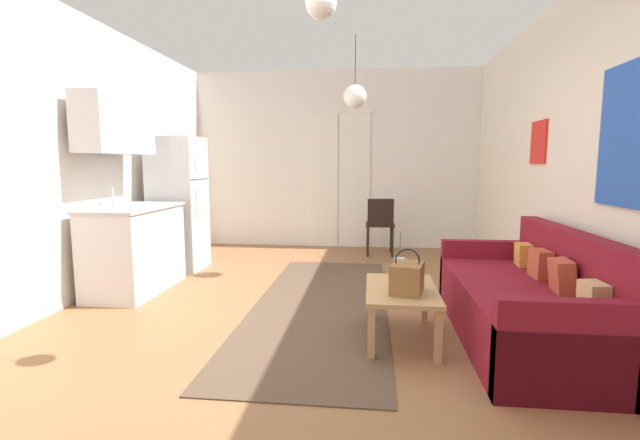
{
  "coord_description": "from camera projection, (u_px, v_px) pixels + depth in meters",
  "views": [
    {
      "loc": [
        0.59,
        -3.52,
        1.36
      ],
      "look_at": [
        0.06,
        1.17,
        0.76
      ],
      "focal_mm": 24.84,
      "sensor_mm": 36.0,
      "label": 1
    }
  ],
  "objects": [
    {
      "name": "bamboo_vase",
      "position": [
        400.0,
        269.0,
        3.64
      ],
      "size": [
        0.09,
        0.09,
        0.4
      ],
      "color": "beige",
      "rests_on": "coffee_table"
    },
    {
      "name": "coffee_table",
      "position": [
        401.0,
        295.0,
        3.43
      ],
      "size": [
        0.54,
        0.87,
        0.41
      ],
      "color": "tan",
      "rests_on": "ground_plane"
    },
    {
      "name": "ground_plane",
      "position": [
        298.0,
        333.0,
        3.71
      ],
      "size": [
        5.16,
        8.02,
        0.1
      ],
      "primitive_type": "cube",
      "color": "#8E603D"
    },
    {
      "name": "couch",
      "position": [
        531.0,
        305.0,
        3.4
      ],
      "size": [
        0.9,
        2.02,
        0.86
      ],
      "color": "maroon",
      "rests_on": "ground_plane"
    },
    {
      "name": "handbag",
      "position": [
        407.0,
        278.0,
        3.27
      ],
      "size": [
        0.28,
        0.33,
        0.33
      ],
      "color": "brown",
      "rests_on": "coffee_table"
    },
    {
      "name": "accent_chair",
      "position": [
        380.0,
        222.0,
        6.56
      ],
      "size": [
        0.43,
        0.41,
        0.86
      ],
      "rotation": [
        0.0,
        0.0,
        3.16
      ],
      "color": "black",
      "rests_on": "ground_plane"
    },
    {
      "name": "wall_back",
      "position": [
        335.0,
        161.0,
        7.23
      ],
      "size": [
        4.76,
        0.13,
        2.85
      ],
      "color": "white",
      "rests_on": "ground_plane"
    },
    {
      "name": "wall_right",
      "position": [
        608.0,
        155.0,
        3.26
      ],
      "size": [
        0.12,
        7.62,
        2.85
      ],
      "color": "silver",
      "rests_on": "ground_plane"
    },
    {
      "name": "pendant_lamp_near",
      "position": [
        321.0,
        3.0,
        2.81
      ],
      "size": [
        0.2,
        0.2,
        0.57
      ],
      "color": "black"
    },
    {
      "name": "pendant_lamp_far",
      "position": [
        355.0,
        96.0,
        5.2
      ],
      "size": [
        0.28,
        0.28,
        0.84
      ],
      "color": "black"
    },
    {
      "name": "area_rug",
      "position": [
        321.0,
        304.0,
        4.3
      ],
      "size": [
        1.26,
        3.61,
        0.01
      ],
      "primitive_type": "cube",
      "color": "brown",
      "rests_on": "ground_plane"
    },
    {
      "name": "kitchen_counter",
      "position": [
        131.0,
        220.0,
        4.69
      ],
      "size": [
        0.63,
        1.19,
        2.05
      ],
      "color": "silver",
      "rests_on": "ground_plane"
    },
    {
      "name": "refrigerator",
      "position": [
        178.0,
        204.0,
        5.68
      ],
      "size": [
        0.62,
        0.61,
        1.7
      ],
      "color": "white",
      "rests_on": "ground_plane"
    },
    {
      "name": "wall_left",
      "position": [
        28.0,
        156.0,
        3.79
      ],
      "size": [
        0.12,
        7.62,
        2.85
      ],
      "color": "silver",
      "rests_on": "ground_plane"
    }
  ]
}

